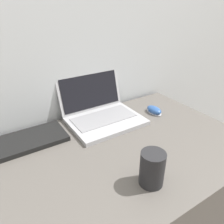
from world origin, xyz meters
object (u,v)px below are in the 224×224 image
object	(u,v)px
laptop	(100,110)
external_keyboard	(15,144)
drink_cup	(152,168)
computer_mouse	(154,110)

from	to	relation	value
laptop	external_keyboard	bearing A→B (deg)	-177.76
drink_cup	external_keyboard	size ratio (longest dim) A/B	0.29
laptop	external_keyboard	size ratio (longest dim) A/B	0.83
computer_mouse	external_keyboard	xyz separation A→B (m)	(-0.68, 0.08, -0.00)
drink_cup	external_keyboard	world-z (taller)	drink_cup
drink_cup	external_keyboard	distance (m)	0.56
drink_cup	external_keyboard	bearing A→B (deg)	126.53
laptop	computer_mouse	xyz separation A→B (m)	(0.27, -0.10, -0.03)
external_keyboard	laptop	bearing A→B (deg)	2.24
external_keyboard	drink_cup	bearing A→B (deg)	-53.47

